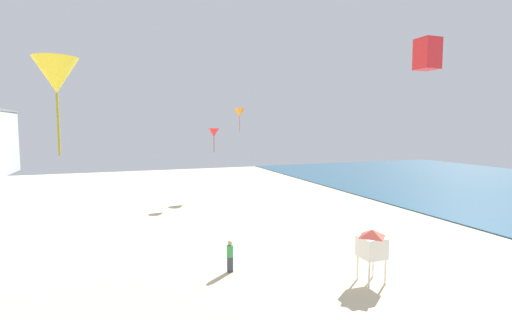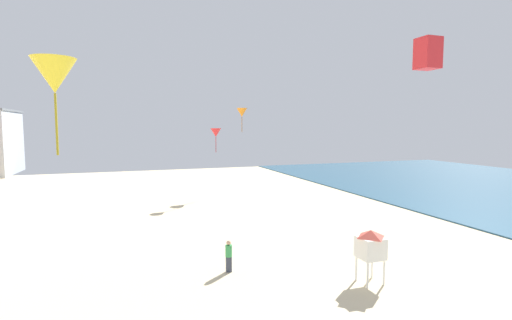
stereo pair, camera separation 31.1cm
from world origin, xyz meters
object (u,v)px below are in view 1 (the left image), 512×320
Objects in this scene: kite_yellow_delta at (56,75)px; kite_red_delta at (214,133)px; kite_red_box at (427,54)px; kite_orange_delta at (240,112)px; kite_flyer at (230,254)px; lifeguard_stand at (372,244)px.

kite_yellow_delta is 1.49× the size of kite_red_delta.
kite_red_box reaches higher than kite_yellow_delta.
kite_red_box is at bearing -83.04° from kite_orange_delta.
kite_orange_delta is (8.14, 23.66, 8.11)m from kite_flyer.
kite_yellow_delta is at bearing -121.17° from kite_orange_delta.
kite_red_box is at bearing -71.09° from kite_red_delta.
kite_flyer is 0.44× the size of kite_yellow_delta.
kite_flyer is 26.30m from kite_orange_delta.
kite_orange_delta is at bearing 64.34° from lifeguard_stand.
kite_yellow_delta is (-7.29, -1.85, 8.39)m from kite_flyer.
kite_flyer is 0.66× the size of kite_red_delta.
kite_red_box is (11.17, -1.15, 10.51)m from kite_flyer.
kite_yellow_delta reaches higher than kite_orange_delta.
lifeguard_stand is 28.21m from kite_orange_delta.
kite_flyer is at bearing -101.74° from kite_red_delta.
kite_red_delta is at bearing 86.11° from kite_flyer.
kite_red_box is (5.22, 2.37, 9.59)m from lifeguard_stand.
kite_flyer is 20.85m from kite_red_delta.
lifeguard_stand is 0.93× the size of kite_orange_delta.
kite_red_box reaches higher than kite_flyer.
kite_red_box is at bearing 1.96° from kite_flyer.
kite_yellow_delta is (-13.24, 1.68, 7.47)m from lifeguard_stand.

